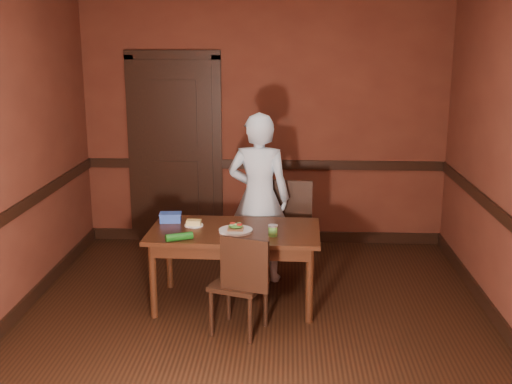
# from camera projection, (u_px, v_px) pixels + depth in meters

# --- Properties ---
(floor) EXTENTS (4.00, 4.50, 0.01)m
(floor) POSITION_uv_depth(u_px,v_px,m) (254.00, 327.00, 5.22)
(floor) COLOR black
(floor) RESTS_ON ground
(wall_back) EXTENTS (4.00, 0.02, 2.70)m
(wall_back) POSITION_uv_depth(u_px,v_px,m) (265.00, 124.00, 7.07)
(wall_back) COLOR #56261A
(wall_back) RESTS_ON ground
(wall_front) EXTENTS (4.00, 0.02, 2.70)m
(wall_front) POSITION_uv_depth(u_px,v_px,m) (225.00, 271.00, 2.71)
(wall_front) COLOR #56261A
(wall_front) RESTS_ON ground
(dado_back) EXTENTS (4.00, 0.03, 0.10)m
(dado_back) POSITION_uv_depth(u_px,v_px,m) (264.00, 164.00, 7.17)
(dado_back) COLOR black
(dado_back) RESTS_ON ground
(dado_left) EXTENTS (0.03, 4.50, 0.10)m
(dado_left) POSITION_uv_depth(u_px,v_px,m) (5.00, 218.00, 5.10)
(dado_left) COLOR black
(dado_left) RESTS_ON ground
(dado_right) EXTENTS (0.03, 4.50, 0.10)m
(dado_right) POSITION_uv_depth(u_px,v_px,m) (512.00, 225.00, 4.90)
(dado_right) COLOR black
(dado_right) RESTS_ON ground
(baseboard_back) EXTENTS (4.00, 0.03, 0.12)m
(baseboard_back) POSITION_uv_depth(u_px,v_px,m) (264.00, 236.00, 7.37)
(baseboard_back) COLOR black
(baseboard_back) RESTS_ON ground
(baseboard_left) EXTENTS (0.03, 4.50, 0.12)m
(baseboard_left) POSITION_uv_depth(u_px,v_px,m) (14.00, 315.00, 5.30)
(baseboard_left) COLOR black
(baseboard_left) RESTS_ON ground
(baseboard_right) EXTENTS (0.03, 4.50, 0.12)m
(baseboard_right) POSITION_uv_depth(u_px,v_px,m) (502.00, 326.00, 5.11)
(baseboard_right) COLOR black
(baseboard_right) RESTS_ON ground
(door) EXTENTS (1.05, 0.07, 2.20)m
(door) POSITION_uv_depth(u_px,v_px,m) (175.00, 147.00, 7.15)
(door) COLOR black
(door) RESTS_ON ground
(dining_table) EXTENTS (1.48, 0.86, 0.68)m
(dining_table) POSITION_uv_depth(u_px,v_px,m) (235.00, 267.00, 5.60)
(dining_table) COLOR #32180C
(dining_table) RESTS_ON floor
(chair_far) EXTENTS (0.49, 0.49, 0.96)m
(chair_far) POSITION_uv_depth(u_px,v_px,m) (291.00, 235.00, 6.04)
(chair_far) COLOR black
(chair_far) RESTS_ON floor
(chair_near) EXTENTS (0.50, 0.50, 0.84)m
(chair_near) POSITION_uv_depth(u_px,v_px,m) (239.00, 282.00, 5.06)
(chair_near) COLOR black
(chair_near) RESTS_ON floor
(person) EXTENTS (0.64, 0.46, 1.62)m
(person) POSITION_uv_depth(u_px,v_px,m) (259.00, 198.00, 6.07)
(person) COLOR silver
(person) RESTS_ON floor
(sandwich_plate) EXTENTS (0.29, 0.29, 0.07)m
(sandwich_plate) POSITION_uv_depth(u_px,v_px,m) (236.00, 229.00, 5.46)
(sandwich_plate) COLOR white
(sandwich_plate) RESTS_ON dining_table
(sauce_jar) EXTENTS (0.08, 0.08, 0.10)m
(sauce_jar) POSITION_uv_depth(u_px,v_px,m) (273.00, 230.00, 5.33)
(sauce_jar) COLOR #50923B
(sauce_jar) RESTS_ON dining_table
(cheese_saucer) EXTENTS (0.17, 0.17, 0.05)m
(cheese_saucer) POSITION_uv_depth(u_px,v_px,m) (194.00, 224.00, 5.62)
(cheese_saucer) COLOR white
(cheese_saucer) RESTS_ON dining_table
(food_tub) EXTENTS (0.20, 0.15, 0.08)m
(food_tub) POSITION_uv_depth(u_px,v_px,m) (171.00, 217.00, 5.73)
(food_tub) COLOR blue
(food_tub) RESTS_ON dining_table
(wrapped_veg) EXTENTS (0.23, 0.15, 0.06)m
(wrapped_veg) POSITION_uv_depth(u_px,v_px,m) (179.00, 237.00, 5.22)
(wrapped_veg) COLOR #134B13
(wrapped_veg) RESTS_ON dining_table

